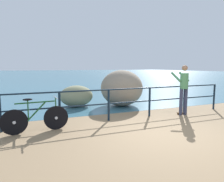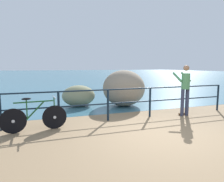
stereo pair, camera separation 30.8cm
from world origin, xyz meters
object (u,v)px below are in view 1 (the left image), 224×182
Objects in this scene: bicycle at (36,118)px; person_at_railing at (184,87)px; breakwater_boulder_left at (76,96)px; breakwater_boulder_main at (122,88)px.

person_at_railing is at bearing -3.18° from bicycle.
person_at_railing reaches higher than breakwater_boulder_left.
person_at_railing is 0.94× the size of breakwater_boulder_main.
breakwater_boulder_left is at bearing 48.83° from person_at_railing.
bicycle is 4.38m from breakwater_boulder_main.
breakwater_boulder_left is (-3.21, 2.99, -0.54)m from person_at_railing.
bicycle reaches higher than breakwater_boulder_left.
person_at_railing is at bearing -60.88° from breakwater_boulder_main.
breakwater_boulder_left is at bearing 161.99° from breakwater_boulder_main.
breakwater_boulder_main reaches higher than breakwater_boulder_left.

